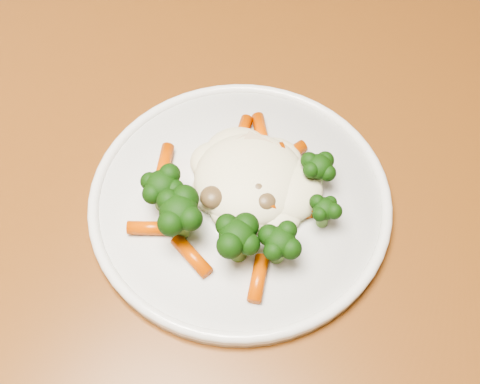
# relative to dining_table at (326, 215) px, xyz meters

# --- Properties ---
(dining_table) EXTENTS (1.49, 1.27, 0.75)m
(dining_table) POSITION_rel_dining_table_xyz_m (0.00, 0.00, 0.00)
(dining_table) COLOR brown
(dining_table) RESTS_ON ground
(plate) EXTENTS (0.27, 0.27, 0.01)m
(plate) POSITION_rel_dining_table_xyz_m (-0.05, -0.09, 0.10)
(plate) COLOR white
(plate) RESTS_ON dining_table
(meal) EXTENTS (0.18, 0.18, 0.05)m
(meal) POSITION_rel_dining_table_xyz_m (-0.05, -0.10, 0.13)
(meal) COLOR #FFF5CB
(meal) RESTS_ON plate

